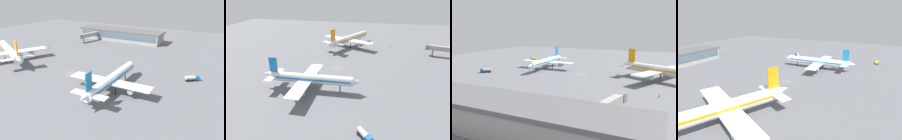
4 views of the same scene
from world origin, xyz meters
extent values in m
plane|color=slate|center=(0.00, 0.00, 0.00)|extent=(288.00, 288.00, 0.00)
cube|color=#9E9993|center=(11.87, -78.00, 3.72)|extent=(66.33, 15.80, 7.43)
cube|color=#4C6070|center=(11.87, -69.94, 4.78)|extent=(63.68, 0.30, 3.82)
cube|color=#59595B|center=(11.87, -78.00, 7.96)|extent=(68.98, 16.44, 1.27)
cylinder|color=white|center=(-27.55, 5.82, 4.87)|extent=(4.88, 37.01, 4.06)
cone|color=white|center=(-27.12, -13.86, 4.87)|extent=(3.95, 4.15, 3.86)
cone|color=white|center=(-27.99, 25.50, 5.48)|extent=(3.36, 5.15, 3.25)
cube|color=#1972B2|center=(-27.55, 5.82, 5.18)|extent=(4.93, 35.53, 0.73)
cube|color=white|center=(-27.59, 7.67, 4.47)|extent=(35.20, 6.69, 0.37)
cylinder|color=#A5A8AD|center=(-17.77, 7.88, 3.05)|extent=(2.34, 4.85, 2.23)
cylinder|color=#A5A8AD|center=(-37.41, 7.45, 3.05)|extent=(2.34, 4.85, 2.23)
cube|color=white|center=(-27.92, 22.43, 5.28)|extent=(14.10, 3.62, 0.29)
cube|color=#1972B2|center=(-27.92, 22.43, 10.15)|extent=(0.52, 3.55, 6.50)
cylinder|color=black|center=(-27.27, -7.10, 1.42)|extent=(0.49, 0.49, 2.84)
cylinder|color=black|center=(-24.37, 8.85, 1.42)|extent=(0.49, 0.49, 2.84)
cylinder|color=black|center=(-30.87, 8.70, 1.42)|extent=(0.49, 0.49, 2.84)
cylinder|color=white|center=(43.04, 0.15, 5.55)|extent=(39.81, 22.53, 4.62)
cone|color=white|center=(22.90, 9.94, 6.24)|extent=(6.81, 5.85, 3.70)
cube|color=orange|center=(43.04, 0.15, 5.89)|extent=(38.34, 21.88, 0.83)
cube|color=white|center=(41.15, 1.06, 5.08)|extent=(23.50, 38.84, 0.42)
cylinder|color=#A5A8AD|center=(46.03, 11.12, 3.47)|extent=(6.02, 4.67, 2.54)
cylinder|color=#A5A8AD|center=(36.26, -8.99, 3.47)|extent=(6.02, 4.67, 2.54)
cube|color=white|center=(26.03, 8.41, 6.01)|extent=(10.37, 16.01, 0.33)
cube|color=orange|center=(26.03, 8.41, 11.55)|extent=(3.85, 2.21, 7.39)
cylinder|color=black|center=(41.63, 4.94, 1.62)|extent=(0.55, 0.55, 3.24)
cylinder|color=black|center=(38.40, -1.71, 1.62)|extent=(0.55, 0.55, 3.24)
cube|color=black|center=(-54.61, -20.05, 0.55)|extent=(6.14, 5.36, 0.30)
cube|color=#1966B2|center=(-56.39, -21.43, 1.50)|extent=(2.59, 2.60, 1.60)
cube|color=#3F596B|center=(-57.03, -21.92, 1.82)|extent=(1.04, 1.31, 0.90)
cylinder|color=#B7B7BC|center=(-53.90, -19.50, 1.60)|extent=(4.66, 4.18, 1.80)
cylinder|color=black|center=(-55.77, -22.15, 0.40)|extent=(0.82, 0.73, 0.80)
cylinder|color=black|center=(-56.93, -20.65, 0.40)|extent=(0.82, 0.73, 0.80)
cylinder|color=black|center=(-52.29, -19.45, 0.40)|extent=(0.82, 0.73, 0.80)
cylinder|color=black|center=(-53.45, -17.95, 0.40)|extent=(0.82, 0.73, 0.80)
cube|color=black|center=(-57.43, 37.75, 0.55)|extent=(4.52, 2.19, 0.30)
cube|color=gold|center=(-58.73, 37.83, 1.30)|extent=(1.92, 2.02, 1.20)
cube|color=#3F596B|center=(-59.54, 37.89, 1.54)|extent=(0.19, 1.60, 0.67)
cube|color=gold|center=(-56.54, 37.69, 1.00)|extent=(2.72, 2.07, 0.60)
cylinder|color=black|center=(-59.03, 36.90, 0.40)|extent=(0.82, 0.35, 0.80)
cylinder|color=black|center=(-58.91, 38.80, 0.40)|extent=(0.82, 0.35, 0.80)
cylinder|color=black|center=(-55.96, 36.69, 0.40)|extent=(0.82, 0.35, 0.80)
cylinder|color=black|center=(-55.83, 38.59, 0.40)|extent=(0.82, 0.35, 0.80)
cylinder|color=#1E2338|center=(42.91, -29.63, 0.42)|extent=(0.45, 0.45, 0.85)
cylinder|color=yellow|center=(42.91, -29.63, 1.15)|extent=(0.53, 0.53, 0.60)
sphere|color=tan|center=(42.91, -29.63, 1.56)|extent=(0.22, 0.22, 0.22)
cylinder|color=yellow|center=(43.10, -29.78, 1.15)|extent=(0.10, 0.10, 0.54)
cylinder|color=yellow|center=(42.73, -29.48, 1.15)|extent=(0.10, 0.10, 0.54)
cube|color=#9E9993|center=(30.54, -61.10, 5.20)|extent=(6.19, 16.37, 2.80)
cylinder|color=slate|center=(31.82, -55.57, 1.90)|extent=(0.90, 0.90, 3.80)
cube|color=slate|center=(32.59, -52.23, 5.20)|extent=(3.58, 3.04, 3.08)
camera|label=1|loc=(-68.00, 77.45, 39.98)|focal=35.20mm
camera|label=2|loc=(-103.78, -22.44, 42.49)|focal=33.09mm
camera|label=3|loc=(45.96, -124.36, 27.54)|focal=37.25mm
camera|label=4|loc=(77.40, 41.52, 33.14)|focal=29.93mm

